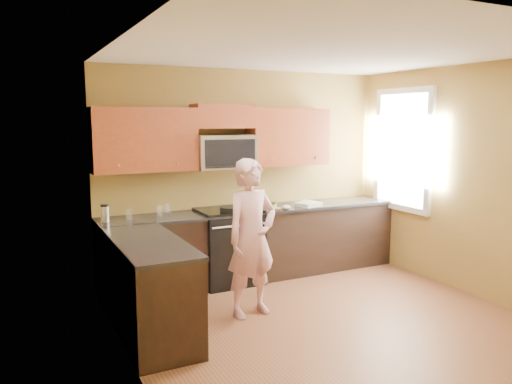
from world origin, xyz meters
TOP-DOWN VIEW (x-y plane):
  - floor at (0.00, 0.00)m, footprint 4.00×4.00m
  - ceiling at (0.00, 0.00)m, footprint 4.00×4.00m
  - wall_back at (0.00, 2.00)m, footprint 4.00×0.00m
  - wall_left at (-2.00, 0.00)m, footprint 0.00×4.00m
  - wall_right at (2.00, 0.00)m, footprint 0.00×4.00m
  - cabinet_back_run at (0.00, 1.70)m, footprint 4.00×0.60m
  - cabinet_left_run at (-1.70, 0.60)m, footprint 0.60×1.60m
  - countertop_back at (0.00, 1.69)m, footprint 4.00×0.62m
  - countertop_left at (-1.69, 0.60)m, footprint 0.62×1.60m
  - stove at (-0.40, 1.68)m, footprint 0.76×0.65m
  - microwave at (-0.40, 1.80)m, footprint 0.76×0.40m
  - upper_cab_left at (-1.39, 1.83)m, footprint 1.22×0.33m
  - upper_cab_right at (0.54, 1.83)m, footprint 1.12×0.33m
  - upper_cab_over_mw at (-0.40, 1.83)m, footprint 0.76×0.33m
  - window at (1.98, 1.20)m, footprint 0.06×1.06m
  - woman at (-0.60, 0.60)m, footprint 0.67×0.51m
  - frying_pan at (-0.44, 1.51)m, footprint 0.38×0.52m
  - butter_tub at (0.20, 1.64)m, footprint 0.14×0.14m
  - toast_slice at (0.24, 1.51)m, footprint 0.14×0.14m
  - napkin_a at (0.31, 1.45)m, footprint 0.15×0.15m
  - napkin_b at (0.71, 1.66)m, footprint 0.15×0.16m
  - dish_towel at (0.70, 1.55)m, footprint 0.36×0.32m
  - travel_mug at (-1.90, 1.69)m, footprint 0.11×0.11m
  - glass_a at (-1.63, 1.70)m, footprint 0.09×0.09m
  - glass_b at (-1.12, 1.89)m, footprint 0.07×0.07m
  - glass_c at (-1.25, 1.78)m, footprint 0.08×0.08m

SIDE VIEW (x-z plane):
  - floor at x=0.00m, z-range 0.00..0.00m
  - cabinet_back_run at x=0.00m, z-range 0.00..0.88m
  - cabinet_left_run at x=-1.70m, z-range 0.00..0.88m
  - stove at x=-0.40m, z-range 0.00..0.95m
  - woman at x=-0.60m, z-range 0.00..1.66m
  - countertop_back at x=0.00m, z-range 0.88..0.92m
  - countertop_left at x=-1.69m, z-range 0.88..0.92m
  - butter_tub at x=0.20m, z-range 0.88..0.96m
  - travel_mug at x=-1.90m, z-range 0.82..1.02m
  - toast_slice at x=0.24m, z-range 0.92..0.93m
  - dish_towel at x=0.70m, z-range 0.92..0.97m
  - frying_pan at x=-0.44m, z-range 0.92..0.98m
  - napkin_a at x=0.31m, z-range 0.92..0.98m
  - napkin_b at x=0.71m, z-range 0.92..0.99m
  - glass_a at x=-1.63m, z-range 0.92..1.04m
  - glass_b at x=-1.12m, z-range 0.92..1.04m
  - glass_c at x=-1.25m, z-range 0.92..1.04m
  - wall_back at x=0.00m, z-range -0.65..3.35m
  - wall_left at x=-2.00m, z-range -0.65..3.35m
  - wall_right at x=2.00m, z-range -0.65..3.35m
  - microwave at x=-0.40m, z-range 1.24..1.66m
  - upper_cab_left at x=-1.39m, z-range 1.07..1.82m
  - upper_cab_right at x=0.54m, z-range 1.07..1.82m
  - window at x=1.98m, z-range 0.82..2.48m
  - upper_cab_over_mw at x=-0.40m, z-range 1.95..2.25m
  - ceiling at x=0.00m, z-range 2.70..2.70m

